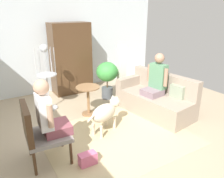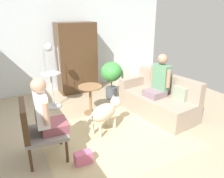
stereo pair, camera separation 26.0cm
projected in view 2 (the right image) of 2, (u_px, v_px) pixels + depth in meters
name	position (u px, v px, depth m)	size (l,w,h in m)	color
ground_plane	(118.00, 136.00, 4.16)	(7.33, 7.33, 0.00)	tan
back_wall	(66.00, 44.00, 6.31)	(6.17, 0.12, 2.59)	silver
area_rug	(117.00, 137.00, 4.13)	(2.58, 2.08, 0.01)	#C6B284
couch	(158.00, 100.00, 4.99)	(1.05, 1.84, 0.88)	gray
armchair	(35.00, 128.00, 3.36)	(0.67, 0.67, 0.97)	#4C331E
person_on_couch	(159.00, 79.00, 4.78)	(0.51, 0.54, 0.91)	gray
person_on_armchair	(45.00, 111.00, 3.34)	(0.49, 0.56, 0.87)	#894651
round_end_table	(90.00, 96.00, 4.91)	(0.52, 0.52, 0.66)	olive
dog	(105.00, 111.00, 4.22)	(0.88, 0.52, 0.64)	beige
bird_cage_stand	(51.00, 73.00, 5.11)	(0.45, 0.45, 1.53)	silver
potted_plant	(111.00, 75.00, 5.73)	(0.55, 0.55, 0.97)	#4C5156
column_lamp	(126.00, 72.00, 5.79)	(0.20, 0.20, 1.39)	#4C4742
armoire_cabinet	(77.00, 58.00, 6.16)	(1.04, 0.56, 1.91)	#4C331E
handbag	(83.00, 158.00, 3.41)	(0.27, 0.14, 0.19)	#D8668C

